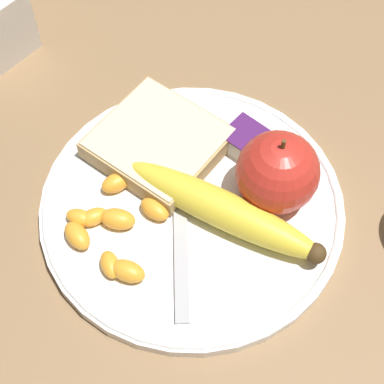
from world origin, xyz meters
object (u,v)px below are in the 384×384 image
at_px(plate, 192,206).
at_px(bread_slice, 159,143).
at_px(jam_packet, 249,143).
at_px(apple, 278,172).
at_px(fork, 180,220).
at_px(banana, 223,210).

bearing_deg(plate, bread_slice, -21.26).
distance_m(bread_slice, jam_packet, 0.08).
bearing_deg(plate, jam_packet, -90.45).
bearing_deg(bread_slice, apple, -164.38).
height_order(apple, jam_packet, apple).
relative_size(apple, fork, 0.62).
height_order(banana, bread_slice, banana).
height_order(plate, fork, fork).
bearing_deg(bread_slice, banana, 168.74).
bearing_deg(bread_slice, fork, 146.33).
bearing_deg(plate, apple, -131.45).
xyz_separation_m(bread_slice, jam_packet, (-0.06, -0.06, -0.00)).
bearing_deg(bread_slice, plate, 158.74).
bearing_deg(fork, jam_packet, -40.86).
distance_m(apple, jam_packet, 0.06).
height_order(bread_slice, fork, bread_slice).
bearing_deg(banana, bread_slice, -11.26).
relative_size(plate, banana, 1.42).
height_order(apple, banana, apple).
height_order(fork, jam_packet, jam_packet).
distance_m(bread_slice, fork, 0.08).
distance_m(plate, bread_slice, 0.07).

